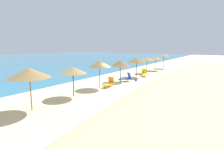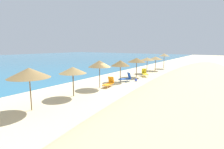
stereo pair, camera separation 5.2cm
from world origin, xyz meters
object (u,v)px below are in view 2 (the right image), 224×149
Objects in this scene: beach_umbrella_6 at (120,63)px; beach_ball at (136,80)px; beach_umbrella_4 at (73,70)px; lounge_chair_1 at (126,78)px; beach_umbrella_8 at (147,59)px; lounge_chair_3 at (109,83)px; beach_umbrella_3 at (29,73)px; beach_umbrella_10 at (164,55)px; beach_umbrella_7 at (137,60)px; beach_umbrella_9 at (156,58)px; lounge_chair_2 at (145,73)px; beach_umbrella_5 at (100,64)px.

beach_umbrella_6 is 8.05× the size of beach_ball.
beach_umbrella_4 reaches higher than lounge_chair_1.
beach_umbrella_4 is 15.69m from beach_umbrella_8.
lounge_chair_1 is at bearing -99.22° from lounge_chair_3.
beach_umbrella_3 is 1.78× the size of lounge_chair_1.
lounge_chair_3 is (-18.80, -0.16, -2.16)m from beach_umbrella_10.
beach_umbrella_6 is at bearing -0.29° from beach_umbrella_4.
lounge_chair_3 is (-7.14, -0.31, -1.92)m from beach_umbrella_7.
beach_umbrella_6 is 0.98× the size of beach_umbrella_7.
beach_umbrella_6 reaches higher than lounge_chair_1.
lounge_chair_1 is at bearing -56.51° from beach_umbrella_6.
lounge_chair_3 is at bearing 165.57° from beach_ball.
beach_umbrella_4 reaches higher than beach_umbrella_9.
beach_umbrella_6 is at bearing 45.29° from lounge_chair_2.
lounge_chair_2 is at bearing 8.38° from beach_ball.
beach_umbrella_6 is at bearing -1.34° from beach_umbrella_5.
beach_umbrella_5 is 11.97m from beach_umbrella_8.
beach_umbrella_6 reaches higher than beach_ball.
beach_umbrella_5 is 1.09× the size of beach_umbrella_6.
beach_umbrella_4 is at bearing 51.63° from lounge_chair_2.
beach_umbrella_6 is at bearing 67.32° from lounge_chair_1.
beach_umbrella_5 reaches higher than beach_ball.
beach_ball is (8.77, -1.58, -2.05)m from beach_umbrella_4.
lounge_chair_2 is (12.68, -1.00, -1.76)m from beach_umbrella_4.
lounge_chair_1 is (4.30, -0.66, -2.03)m from beach_umbrella_5.
beach_umbrella_4 is 0.98× the size of beach_umbrella_6.
beach_umbrella_4 reaches higher than lounge_chair_3.
lounge_chair_1 reaches higher than lounge_chair_3.
beach_umbrella_3 is at bearing -179.92° from beach_umbrella_8.
lounge_chair_3 is at bearing -33.02° from beach_umbrella_5.
lounge_chair_2 is (-6.79, -0.93, -1.70)m from beach_umbrella_9.
beach_umbrella_4 is at bearing -179.17° from beach_umbrella_5.
lounge_chair_1 is (0.37, -0.57, -1.79)m from beach_umbrella_6.
beach_umbrella_8 reaches higher than lounge_chair_2.
beach_umbrella_6 is 4.07m from beach_umbrella_7.
lounge_chair_1 is (-15.34, -0.26, -2.13)m from beach_umbrella_10.
beach_umbrella_6 is (11.58, 0.08, -0.30)m from beach_umbrella_3.
beach_umbrella_10 is at bearing -1.84° from beach_umbrella_8.
lounge_chair_2 is at bearing -172.24° from beach_umbrella_9.
beach_umbrella_10 reaches higher than beach_umbrella_6.
beach_umbrella_3 is 16.76m from lounge_chair_2.
beach_umbrella_3 reaches higher than beach_ball.
beach_umbrella_4 is 19.46m from beach_umbrella_9.
beach_umbrella_4 is 23.37m from beach_umbrella_10.
beach_umbrella_9 is at bearing -0.20° from beach_umbrella_6.
lounge_chair_3 is (-3.08, -0.46, -1.81)m from beach_umbrella_6.
beach_umbrella_9 is at bearing -0.23° from beach_umbrella_4.
beach_ball is at bearing -108.54° from lounge_chair_1.
beach_umbrella_7 is (7.99, -0.24, -0.14)m from beach_umbrella_5.
lounge_chair_2 is at bearing -10.87° from beach_umbrella_6.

